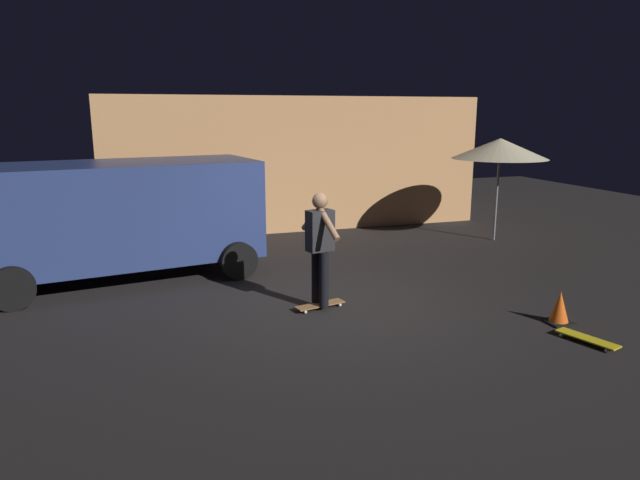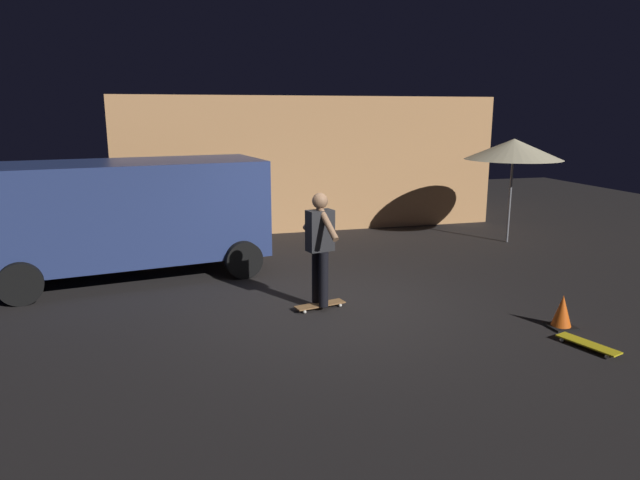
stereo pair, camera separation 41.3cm
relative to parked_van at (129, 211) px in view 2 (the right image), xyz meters
name	(u,v)px [view 2 (the right image)]	position (x,y,z in m)	size (l,w,h in m)	color
ground_plane	(333,307)	(2.98, -2.61, -1.16)	(28.00, 28.00, 0.00)	black
low_building	(296,158)	(4.15, 5.01, 0.46)	(9.34, 4.45, 3.24)	tan
parked_van	(129,211)	(0.00, 0.00, 0.00)	(4.84, 2.82, 2.03)	navy
patio_umbrella	(514,149)	(8.00, 0.54, 0.91)	(2.10, 2.10, 2.30)	slate
skateboard_ridden	(320,305)	(2.77, -2.62, -1.11)	(0.81, 0.37, 0.07)	olive
skateboard_spare	(588,344)	(5.59, -4.91, -1.11)	(0.43, 0.80, 0.07)	gold
skater	(320,241)	(2.77, -2.62, -0.12)	(0.42, 0.98, 1.67)	black
traffic_cone	(562,313)	(5.73, -4.22, -0.95)	(0.34, 0.34, 0.46)	black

